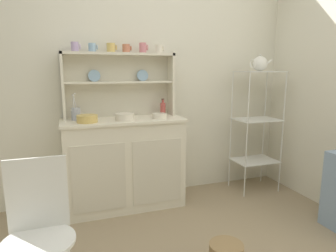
{
  "coord_description": "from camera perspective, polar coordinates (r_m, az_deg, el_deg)",
  "views": [
    {
      "loc": [
        -0.69,
        -1.3,
        1.3
      ],
      "look_at": [
        0.15,
        1.12,
        0.81
      ],
      "focal_mm": 31.62,
      "sensor_mm": 36.0,
      "label": 1
    }
  ],
  "objects": [
    {
      "name": "cup_lilac_0",
      "position": [
        2.8,
        -17.48,
        14.36
      ],
      "size": [
        0.08,
        0.07,
        0.08
      ],
      "color": "#B79ECC",
      "rests_on": "hutch_shelf_unit"
    },
    {
      "name": "bowl_cream_small",
      "position": [
        2.75,
        -1.68,
        1.96
      ],
      "size": [
        0.13,
        0.13,
        0.05
      ],
      "primitive_type": "cylinder",
      "color": "silver",
      "rests_on": "hutch_cabinet"
    },
    {
      "name": "cup_terracotta_3",
      "position": [
        2.85,
        -8.04,
        14.58
      ],
      "size": [
        0.08,
        0.07,
        0.08
      ],
      "color": "#C67556",
      "rests_on": "hutch_shelf_unit"
    },
    {
      "name": "bowl_mixing_large",
      "position": [
        2.63,
        -15.31,
        1.37
      ],
      "size": [
        0.18,
        0.18,
        0.06
      ],
      "primitive_type": "cylinder",
      "color": "#DBB760",
      "rests_on": "hutch_cabinet"
    },
    {
      "name": "hutch_cabinet",
      "position": [
        2.84,
        -8.38,
        -6.91
      ],
      "size": [
        1.11,
        0.45,
        0.85
      ],
      "color": "silver",
      "rests_on": "ground"
    },
    {
      "name": "cup_sky_1",
      "position": [
        2.81,
        -14.37,
        14.43
      ],
      "size": [
        0.08,
        0.07,
        0.08
      ],
      "color": "#8EB2D1",
      "rests_on": "hutch_shelf_unit"
    },
    {
      "name": "hutch_shelf_unit",
      "position": [
        2.87,
        -9.41,
        8.87
      ],
      "size": [
        1.04,
        0.18,
        0.6
      ],
      "color": "beige",
      "rests_on": "hutch_cabinet"
    },
    {
      "name": "cup_cream_5",
      "position": [
        2.93,
        -1.72,
        14.6
      ],
      "size": [
        0.08,
        0.07,
        0.08
      ],
      "color": "silver",
      "rests_on": "hutch_shelf_unit"
    },
    {
      "name": "cup_rose_4",
      "position": [
        2.89,
        -4.84,
        14.78
      ],
      "size": [
        0.08,
        0.07,
        0.09
      ],
      "color": "#D17A84",
      "rests_on": "hutch_shelf_unit"
    },
    {
      "name": "jam_bottle",
      "position": [
        2.92,
        -0.99,
        3.38
      ],
      "size": [
        0.05,
        0.05,
        0.17
      ],
      "color": "#B74C47",
      "rests_on": "hutch_cabinet"
    },
    {
      "name": "cup_gold_2",
      "position": [
        2.83,
        -10.91,
        14.6
      ],
      "size": [
        0.09,
        0.08,
        0.08
      ],
      "color": "#DBB760",
      "rests_on": "hutch_shelf_unit"
    },
    {
      "name": "utensil_jar",
      "position": [
        2.77,
        -17.33,
        2.28
      ],
      "size": [
        0.08,
        0.08,
        0.24
      ],
      "color": "#B2B7C6",
      "rests_on": "hutch_cabinet"
    },
    {
      "name": "bakers_rack",
      "position": [
        3.27,
        16.76,
        1.59
      ],
      "size": [
        0.45,
        0.33,
        1.28
      ],
      "color": "silver",
      "rests_on": "ground"
    },
    {
      "name": "bowl_floral_medium",
      "position": [
        2.67,
        -8.35,
        1.75
      ],
      "size": [
        0.17,
        0.17,
        0.06
      ],
      "primitive_type": "cylinder",
      "color": "silver",
      "rests_on": "hutch_cabinet"
    },
    {
      "name": "porcelain_teapot",
      "position": [
        3.23,
        17.28,
        11.42
      ],
      "size": [
        0.24,
        0.15,
        0.17
      ],
      "color": "white",
      "rests_on": "bakers_rack"
    },
    {
      "name": "wire_chair",
      "position": [
        1.73,
        -23.73,
        -16.98
      ],
      "size": [
        0.36,
        0.36,
        0.85
      ],
      "rotation": [
        0.0,
        0.0,
        -0.5
      ],
      "color": "white",
      "rests_on": "ground"
    },
    {
      "name": "wall_back",
      "position": [
        3.01,
        -5.83,
        9.85
      ],
      "size": [
        3.84,
        0.05,
        2.5
      ],
      "primitive_type": "cube",
      "color": "silver",
      "rests_on": "ground"
    }
  ]
}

